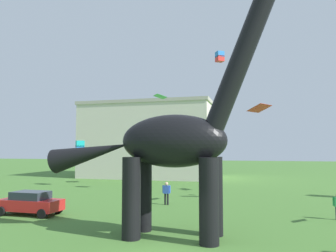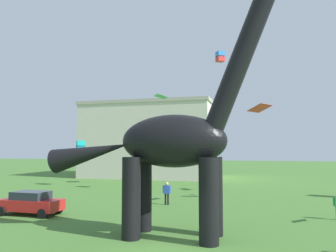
{
  "view_description": "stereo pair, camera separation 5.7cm",
  "coord_description": "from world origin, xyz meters",
  "px_view_note": "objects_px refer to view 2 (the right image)",
  "views": [
    {
      "loc": [
        3.78,
        -13.09,
        4.36
      ],
      "look_at": [
        -1.12,
        5.14,
        5.69
      ],
      "focal_mm": 35.62,
      "sensor_mm": 36.0,
      "label": 1
    },
    {
      "loc": [
        3.83,
        -13.07,
        4.36
      ],
      "look_at": [
        -1.12,
        5.14,
        5.69
      ],
      "focal_mm": 35.62,
      "sensor_mm": 36.0,
      "label": 2
    }
  ],
  "objects_px": {
    "parked_sedan_left": "(31,203)",
    "kite_far_right": "(81,146)",
    "person_vendor_side": "(167,191)",
    "kite_high_right": "(161,96)",
    "kite_mid_right": "(260,108)",
    "kite_near_high": "(220,57)",
    "dinosaur_sculpture": "(172,141)"
  },
  "relations": [
    {
      "from": "person_vendor_side",
      "to": "kite_high_right",
      "type": "distance_m",
      "value": 15.97
    },
    {
      "from": "kite_mid_right",
      "to": "kite_near_high",
      "type": "relative_size",
      "value": 2.17
    },
    {
      "from": "kite_mid_right",
      "to": "kite_far_right",
      "type": "distance_m",
      "value": 22.88
    },
    {
      "from": "kite_far_right",
      "to": "kite_near_high",
      "type": "bearing_deg",
      "value": -11.99
    },
    {
      "from": "kite_near_high",
      "to": "kite_far_right",
      "type": "relative_size",
      "value": 0.75
    },
    {
      "from": "dinosaur_sculpture",
      "to": "kite_near_high",
      "type": "height_order",
      "value": "kite_near_high"
    },
    {
      "from": "parked_sedan_left",
      "to": "kite_far_right",
      "type": "height_order",
      "value": "kite_far_right"
    },
    {
      "from": "parked_sedan_left",
      "to": "kite_near_high",
      "type": "relative_size",
      "value": 4.33
    },
    {
      "from": "dinosaur_sculpture",
      "to": "kite_high_right",
      "type": "bearing_deg",
      "value": 84.23
    },
    {
      "from": "kite_mid_right",
      "to": "kite_high_right",
      "type": "height_order",
      "value": "kite_high_right"
    },
    {
      "from": "parked_sedan_left",
      "to": "person_vendor_side",
      "type": "distance_m",
      "value": 9.97
    },
    {
      "from": "parked_sedan_left",
      "to": "kite_far_right",
      "type": "distance_m",
      "value": 17.68
    },
    {
      "from": "kite_mid_right",
      "to": "kite_near_high",
      "type": "height_order",
      "value": "kite_near_high"
    },
    {
      "from": "kite_mid_right",
      "to": "kite_high_right",
      "type": "xyz_separation_m",
      "value": [
        -11.32,
        11.54,
        3.16
      ]
    },
    {
      "from": "parked_sedan_left",
      "to": "dinosaur_sculpture",
      "type": "bearing_deg",
      "value": -14.62
    },
    {
      "from": "person_vendor_side",
      "to": "kite_near_high",
      "type": "bearing_deg",
      "value": 44.55
    },
    {
      "from": "kite_near_high",
      "to": "kite_mid_right",
      "type": "bearing_deg",
      "value": -58.22
    },
    {
      "from": "dinosaur_sculpture",
      "to": "person_vendor_side",
      "type": "bearing_deg",
      "value": 83.27
    },
    {
      "from": "kite_high_right",
      "to": "kite_near_high",
      "type": "relative_size",
      "value": 2.2
    },
    {
      "from": "person_vendor_side",
      "to": "parked_sedan_left",
      "type": "bearing_deg",
      "value": -156.63
    },
    {
      "from": "parked_sedan_left",
      "to": "person_vendor_side",
      "type": "height_order",
      "value": "person_vendor_side"
    },
    {
      "from": "person_vendor_side",
      "to": "kite_near_high",
      "type": "distance_m",
      "value": 14.3
    },
    {
      "from": "dinosaur_sculpture",
      "to": "kite_mid_right",
      "type": "bearing_deg",
      "value": 42.34
    },
    {
      "from": "kite_near_high",
      "to": "kite_high_right",
      "type": "bearing_deg",
      "value": 143.38
    },
    {
      "from": "kite_mid_right",
      "to": "kite_high_right",
      "type": "distance_m",
      "value": 16.47
    },
    {
      "from": "kite_high_right",
      "to": "person_vendor_side",
      "type": "bearing_deg",
      "value": -71.3
    },
    {
      "from": "kite_high_right",
      "to": "kite_near_high",
      "type": "bearing_deg",
      "value": -36.62
    },
    {
      "from": "kite_far_right",
      "to": "parked_sedan_left",
      "type": "bearing_deg",
      "value": -70.66
    },
    {
      "from": "parked_sedan_left",
      "to": "kite_high_right",
      "type": "bearing_deg",
      "value": 80.16
    },
    {
      "from": "dinosaur_sculpture",
      "to": "kite_mid_right",
      "type": "height_order",
      "value": "dinosaur_sculpture"
    },
    {
      "from": "kite_mid_right",
      "to": "kite_far_right",
      "type": "xyz_separation_m",
      "value": [
        -20.67,
        9.43,
        -2.76
      ]
    },
    {
      "from": "dinosaur_sculpture",
      "to": "kite_far_right",
      "type": "xyz_separation_m",
      "value": [
        -16.29,
        19.29,
        -0.04
      ]
    }
  ]
}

